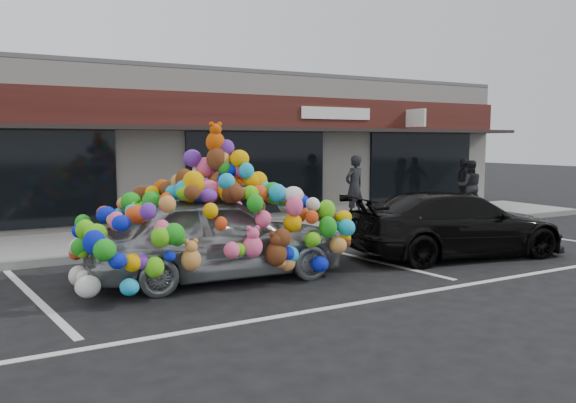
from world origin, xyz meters
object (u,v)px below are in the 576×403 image
toy_car (217,226)px  pedestrian_b (469,186)px  pedestrian_c (463,184)px  black_sedan (456,224)px  pedestrian_a (354,187)px

toy_car → pedestrian_b: 10.52m
pedestrian_b → pedestrian_c: 0.51m
toy_car → pedestrian_c: toy_car is taller
black_sedan → pedestrian_c: bearing=-37.0°
toy_car → pedestrian_a: 7.14m
pedestrian_a → black_sedan: bearing=68.3°
toy_car → pedestrian_a: (5.78, 4.19, 0.15)m
toy_car → pedestrian_b: bearing=-64.8°
pedestrian_b → pedestrian_c: (0.21, 0.46, 0.02)m
black_sedan → pedestrian_c: 6.98m
pedestrian_a → pedestrian_c: size_ratio=1.09×
pedestrian_c → toy_car: bearing=-42.4°
pedestrian_b → black_sedan: bearing=75.0°
pedestrian_b → pedestrian_c: bearing=-81.1°
black_sedan → pedestrian_b: 6.51m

